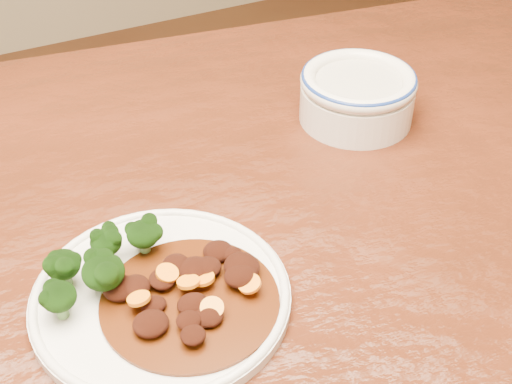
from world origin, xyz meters
name	(u,v)px	position (x,y,z in m)	size (l,w,h in m)	color
dining_table	(122,324)	(0.00, 0.00, 0.67)	(1.61, 1.10, 0.75)	#4D1D0D
dinner_plate	(161,296)	(0.03, -0.06, 0.76)	(0.23, 0.23, 0.01)	white
broccoli_florets	(96,263)	(-0.02, -0.02, 0.78)	(0.12, 0.08, 0.04)	#5F914B
mince_stew	(191,290)	(0.05, -0.08, 0.77)	(0.16, 0.16, 0.02)	#4E1D08
dip_bowl	(357,94)	(0.35, 0.12, 0.79)	(0.14, 0.14, 0.06)	white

